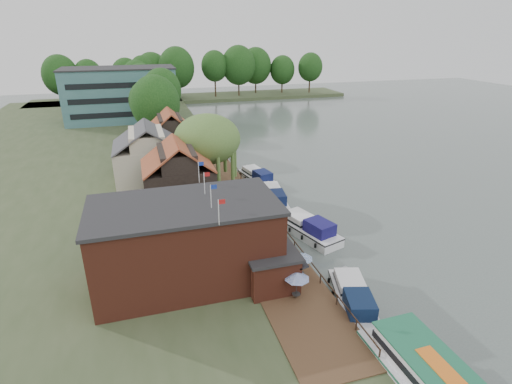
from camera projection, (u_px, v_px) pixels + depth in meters
ground at (346, 256)px, 40.53m from camera, size 260.00×260.00×0.00m
land_bank at (70, 171)px, 63.46m from camera, size 50.00×140.00×1.00m
quay_deck at (245, 215)px, 46.89m from camera, size 6.00×50.00×0.10m
quay_rail at (265, 207)px, 47.87m from camera, size 0.20×49.00×1.00m
pub at (210, 239)px, 34.18m from camera, size 20.00×11.00×7.30m
hotel_block at (121, 94)px, 94.12m from camera, size 25.40×12.40×12.30m
cottage_a at (178, 176)px, 47.00m from camera, size 8.60×7.60×8.50m
cottage_b at (148, 155)px, 55.08m from camera, size 9.60×8.60×8.50m
cottage_c at (171, 137)px, 64.12m from camera, size 7.60×7.60×8.50m
willow at (208, 154)px, 52.26m from camera, size 8.60×8.60×10.43m
umbrella_0 at (297, 285)px, 31.97m from camera, size 2.05×2.05×2.38m
umbrella_1 at (301, 265)px, 34.75m from camera, size 2.09×2.09×2.38m
umbrella_2 at (278, 247)px, 37.55m from camera, size 2.16×2.16×2.38m
umbrella_3 at (275, 232)px, 40.40m from camera, size 2.11×2.11×2.38m
umbrella_4 at (258, 228)px, 41.13m from camera, size 2.36×2.36×2.38m
umbrella_5 at (259, 211)px, 45.11m from camera, size 2.17×2.17×2.38m
umbrella_6 at (245, 202)px, 47.51m from camera, size 2.28×2.28×2.38m
cruiser_0 at (354, 296)px, 32.60m from camera, size 5.48×9.88×2.26m
cruiser_1 at (308, 225)px, 44.13m from camera, size 6.07×10.44×2.41m
cruiser_2 at (273, 196)px, 51.99m from camera, size 4.58×10.31×2.42m
cruiser_3 at (257, 175)px, 59.62m from camera, size 4.79×9.68×2.22m
swan at (378, 355)px, 27.84m from camera, size 0.44×0.44×0.44m
bank_tree_0 at (156, 112)px, 71.93m from camera, size 8.74×8.74×13.06m
bank_tree_1 at (149, 111)px, 76.47m from camera, size 6.91×6.91×11.64m
bank_tree_2 at (163, 100)px, 84.33m from camera, size 8.09×8.09×13.07m
bank_tree_3 at (142, 88)px, 102.54m from camera, size 7.49×7.49×12.55m
bank_tree_4 at (137, 84)px, 109.55m from camera, size 7.93×7.93×12.80m
bank_tree_5 at (143, 79)px, 117.82m from camera, size 6.77×6.77×13.45m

